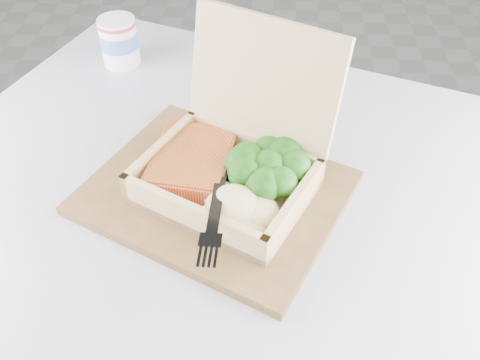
# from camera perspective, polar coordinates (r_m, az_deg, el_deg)

# --- Properties ---
(floor) EXTENTS (4.00, 4.00, 0.00)m
(floor) POSITION_cam_1_polar(r_m,az_deg,el_deg) (1.61, -1.39, -7.25)
(floor) COLOR #96969B
(floor) RESTS_ON ground
(cafe_table) EXTENTS (1.09, 1.09, 0.75)m
(cafe_table) POSITION_cam_1_polar(r_m,az_deg,el_deg) (0.82, -3.46, -13.46)
(cafe_table) COLOR black
(cafe_table) RESTS_ON floor
(serving_tray) EXTENTS (0.39, 0.36, 0.01)m
(serving_tray) POSITION_cam_1_polar(r_m,az_deg,el_deg) (0.69, -2.65, -1.36)
(serving_tray) COLOR brown
(serving_tray) RESTS_ON cafe_table
(takeout_container) EXTENTS (0.27, 0.27, 0.19)m
(takeout_container) POSITION_cam_1_polar(r_m,az_deg,el_deg) (0.67, -0.27, 3.21)
(takeout_container) COLOR tan
(takeout_container) RESTS_ON serving_tray
(salmon_fillet) EXTENTS (0.11, 0.14, 0.03)m
(salmon_fillet) POSITION_cam_1_polar(r_m,az_deg,el_deg) (0.70, -5.11, 1.95)
(salmon_fillet) COLOR #D65729
(salmon_fillet) RESTS_ON takeout_container
(broccoli_pile) EXTENTS (0.11, 0.11, 0.04)m
(broccoli_pile) POSITION_cam_1_polar(r_m,az_deg,el_deg) (0.67, 3.03, 1.03)
(broccoli_pile) COLOR #2E7C1B
(broccoli_pile) RESTS_ON takeout_container
(mashed_potatoes) EXTENTS (0.10, 0.09, 0.04)m
(mashed_potatoes) POSITION_cam_1_polar(r_m,az_deg,el_deg) (0.63, -0.78, -2.71)
(mashed_potatoes) COLOR beige
(mashed_potatoes) RESTS_ON takeout_container
(plastic_fork) EXTENTS (0.02, 0.17, 0.02)m
(plastic_fork) POSITION_cam_1_polar(r_m,az_deg,el_deg) (0.63, -2.25, -0.62)
(plastic_fork) COLOR black
(plastic_fork) RESTS_ON mashed_potatoes
(paper_cup) EXTENTS (0.06, 0.06, 0.08)m
(paper_cup) POSITION_cam_1_polar(r_m,az_deg,el_deg) (0.96, -12.78, 14.35)
(paper_cup) COLOR white
(paper_cup) RESTS_ON cafe_table
(receipt) EXTENTS (0.14, 0.15, 0.00)m
(receipt) POSITION_cam_1_polar(r_m,az_deg,el_deg) (0.82, 3.40, 6.37)
(receipt) COLOR silver
(receipt) RESTS_ON cafe_table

